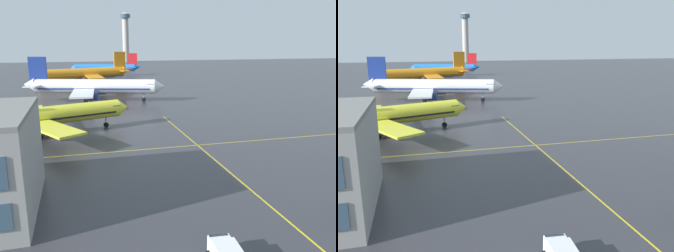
# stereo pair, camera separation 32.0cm
# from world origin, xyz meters

# --- Properties ---
(airliner_second_row) EXTENTS (34.00, 29.07, 10.84)m
(airliner_second_row) POSITION_xyz_m (-25.69, 50.42, 3.70)
(airliner_second_row) COLOR yellow
(airliner_second_row) RESTS_ON ground
(airliner_third_row) EXTENTS (40.90, 34.90, 12.94)m
(airliner_third_row) POSITION_xyz_m (-14.67, 86.80, 4.42)
(airliner_third_row) COLOR white
(airliner_third_row) RESTS_ON ground
(airliner_far_left_stand) EXTENTS (40.81, 34.84, 12.94)m
(airliner_far_left_stand) POSITION_xyz_m (-15.70, 131.46, 4.42)
(airliner_far_left_stand) COLOR orange
(airliner_far_left_stand) RESTS_ON ground
(airliner_far_right_stand) EXTENTS (36.22, 30.85, 11.40)m
(airliner_far_right_stand) POSITION_xyz_m (-3.87, 167.40, 3.89)
(airliner_far_right_stand) COLOR blue
(airliner_far_right_stand) RESTS_ON ground
(taxiway_markings) EXTENTS (160.16, 86.82, 0.01)m
(taxiway_markings) POSITION_xyz_m (0.00, 17.73, 0.00)
(taxiway_markings) COLOR yellow
(taxiway_markings) RESTS_ON ground
(control_tower) EXTENTS (8.82, 8.82, 41.18)m
(control_tower) POSITION_xyz_m (23.08, 281.16, 23.71)
(control_tower) COLOR #ADA89E
(control_tower) RESTS_ON ground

